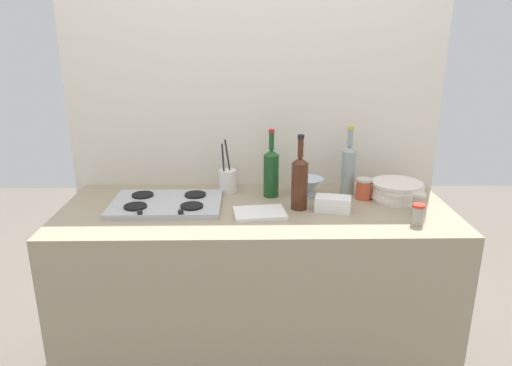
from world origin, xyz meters
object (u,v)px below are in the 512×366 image
(butter_dish, at_px, (333,204))
(condiment_jar_rear, at_px, (418,214))
(stovetop_hob, at_px, (167,203))
(mixing_bowl, at_px, (308,186))
(wine_bottle_mid_left, at_px, (300,181))
(utensil_crock, at_px, (228,180))
(wine_bottle_leftmost, at_px, (271,172))
(wine_bottle_mid_right, at_px, (348,169))
(condiment_jar_front, at_px, (419,204))
(cutting_board, at_px, (260,213))
(condiment_jar_spare, at_px, (364,189))
(plate_stack, at_px, (397,191))

(butter_dish, relative_size, condiment_jar_rear, 1.73)
(stovetop_hob, relative_size, mixing_bowl, 3.30)
(wine_bottle_mid_left, bearing_deg, utensil_crock, 144.63)
(stovetop_hob, relative_size, wine_bottle_mid_left, 1.46)
(mixing_bowl, height_order, utensil_crock, utensil_crock)
(wine_bottle_leftmost, distance_m, wine_bottle_mid_right, 0.38)
(wine_bottle_leftmost, xyz_separation_m, mixing_bowl, (0.18, 0.00, -0.08))
(condiment_jar_front, xyz_separation_m, cutting_board, (-0.70, 0.02, -0.04))
(mixing_bowl, bearing_deg, butter_dish, -67.29)
(stovetop_hob, bearing_deg, condiment_jar_front, -6.72)
(stovetop_hob, bearing_deg, condiment_jar_spare, 5.17)
(stovetop_hob, height_order, condiment_jar_rear, condiment_jar_rear)
(condiment_jar_front, bearing_deg, butter_dish, 170.67)
(stovetop_hob, bearing_deg, mixing_bowl, 11.71)
(wine_bottle_mid_left, xyz_separation_m, utensil_crock, (-0.34, 0.24, -0.07))
(plate_stack, bearing_deg, wine_bottle_leftmost, 173.82)
(plate_stack, bearing_deg, wine_bottle_mid_right, 157.26)
(stovetop_hob, bearing_deg, wine_bottle_mid_left, -3.76)
(mixing_bowl, distance_m, condiment_jar_rear, 0.56)
(condiment_jar_front, xyz_separation_m, condiment_jar_spare, (-0.19, 0.22, 0.00))
(wine_bottle_mid_left, xyz_separation_m, condiment_jar_rear, (0.48, -0.20, -0.08))
(wine_bottle_mid_left, height_order, cutting_board, wine_bottle_mid_left)
(condiment_jar_spare, relative_size, cutting_board, 0.45)
(mixing_bowl, relative_size, condiment_jar_rear, 1.66)
(wine_bottle_mid_left, bearing_deg, condiment_jar_spare, 21.03)
(mixing_bowl, bearing_deg, utensil_crock, 171.71)
(plate_stack, xyz_separation_m, condiment_jar_spare, (-0.16, 0.02, 0.01))
(utensil_crock, bearing_deg, condiment_jar_spare, -9.67)
(butter_dish, bearing_deg, wine_bottle_mid_left, 167.77)
(condiment_jar_rear, bearing_deg, wine_bottle_mid_left, 157.42)
(stovetop_hob, distance_m, wine_bottle_mid_left, 0.63)
(plate_stack, bearing_deg, wine_bottle_mid_left, -167.22)
(wine_bottle_mid_right, height_order, condiment_jar_front, wine_bottle_mid_right)
(condiment_jar_front, bearing_deg, wine_bottle_mid_left, 169.82)
(wine_bottle_mid_right, height_order, mixing_bowl, wine_bottle_mid_right)
(butter_dish, height_order, cutting_board, butter_dish)
(utensil_crock, bearing_deg, plate_stack, -8.86)
(plate_stack, height_order, condiment_jar_front, condiment_jar_front)
(butter_dish, xyz_separation_m, cutting_board, (-0.33, -0.04, -0.02))
(stovetop_hob, xyz_separation_m, condiment_jar_rear, (1.09, -0.24, 0.03))
(mixing_bowl, xyz_separation_m, butter_dish, (0.09, -0.21, -0.01))
(mixing_bowl, distance_m, cutting_board, 0.36)
(stovetop_hob, height_order, wine_bottle_mid_left, wine_bottle_mid_left)
(stovetop_hob, distance_m, butter_dish, 0.77)
(wine_bottle_leftmost, bearing_deg, plate_stack, -6.18)
(butter_dish, relative_size, condiment_jar_front, 1.56)
(utensil_crock, xyz_separation_m, cutting_board, (0.15, -0.32, -0.05))
(plate_stack, distance_m, wine_bottle_mid_right, 0.26)
(butter_dish, distance_m, condiment_jar_front, 0.37)
(stovetop_hob, distance_m, utensil_crock, 0.34)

